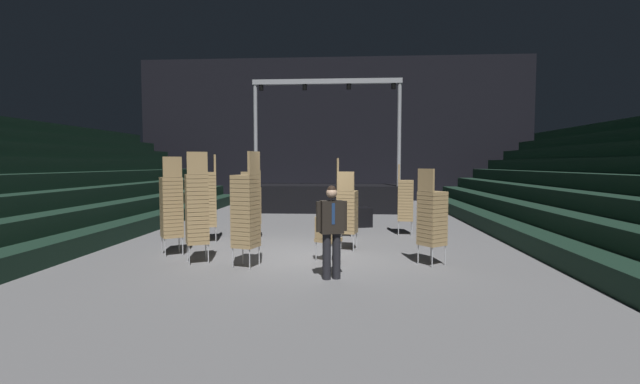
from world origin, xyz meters
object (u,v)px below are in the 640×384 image
at_px(chair_stack_aisle_right, 208,198).
at_px(equipment_road_case, 357,217).
at_px(chair_stack_mid_right, 249,198).
at_px(chair_stack_rear_centre, 344,197).
at_px(chair_stack_mid_left, 405,199).
at_px(stage_riser, 328,196).
at_px(chair_stack_front_right, 197,208).
at_px(chair_stack_mid_centre, 246,210).
at_px(chair_stack_rear_right, 171,206).
at_px(man_with_tie, 332,227).
at_px(chair_stack_front_left, 432,217).
at_px(chair_stack_aisle_left, 250,205).
at_px(chair_stack_rear_left, 347,211).
at_px(loose_chair_near_man, 327,236).

height_order(chair_stack_aisle_right, equipment_road_case, chair_stack_aisle_right).
bearing_deg(chair_stack_mid_right, chair_stack_rear_centre, -31.22).
bearing_deg(chair_stack_mid_left, chair_stack_mid_right, -104.74).
distance_m(stage_riser, chair_stack_front_right, 10.49).
bearing_deg(chair_stack_mid_centre, chair_stack_rear_right, 78.77).
xyz_separation_m(man_with_tie, equipment_road_case, (0.56, 6.53, -0.63)).
bearing_deg(chair_stack_front_left, chair_stack_aisle_left, -159.57).
xyz_separation_m(chair_stack_mid_left, chair_stack_rear_right, (-5.64, -3.24, 0.08)).
relative_size(chair_stack_mid_centre, chair_stack_rear_left, 1.23).
relative_size(chair_stack_front_right, chair_stack_rear_right, 1.04).
relative_size(chair_stack_front_right, chair_stack_aisle_right, 1.00).
xyz_separation_m(chair_stack_front_left, chair_stack_rear_centre, (-1.82, 3.42, 0.13)).
distance_m(chair_stack_rear_right, loose_chair_near_man, 3.60).
bearing_deg(chair_stack_aisle_right, man_with_tie, -155.06).
xyz_separation_m(chair_stack_aisle_left, loose_chair_near_man, (2.24, -2.62, -0.41)).
relative_size(chair_stack_rear_right, chair_stack_aisle_right, 0.96).
distance_m(chair_stack_mid_left, chair_stack_mid_centre, 5.66).
xyz_separation_m(chair_stack_mid_left, chair_stack_aisle_right, (-5.37, -1.52, 0.13)).
xyz_separation_m(chair_stack_front_right, equipment_road_case, (3.40, 5.42, -0.84)).
bearing_deg(chair_stack_rear_right, man_with_tie, -60.16).
bearing_deg(chair_stack_rear_centre, chair_stack_aisle_right, -77.23).
distance_m(man_with_tie, chair_stack_mid_right, 7.72).
bearing_deg(chair_stack_mid_left, chair_stack_front_left, 6.89).
relative_size(chair_stack_front_left, loose_chair_near_man, 2.08).
bearing_deg(chair_stack_mid_left, equipment_road_case, -129.76).
xyz_separation_m(chair_stack_mid_right, chair_stack_mid_centre, (1.41, -6.25, 0.25)).
height_order(chair_stack_mid_left, chair_stack_mid_centre, chair_stack_mid_centre).
bearing_deg(chair_stack_rear_centre, loose_chair_near_man, -10.13).
bearing_deg(equipment_road_case, chair_stack_aisle_right, -143.53).
bearing_deg(chair_stack_mid_left, chair_stack_rear_centre, -70.43).
xyz_separation_m(chair_stack_rear_centre, loose_chair_near_man, (-0.33, -3.22, -0.58)).
bearing_deg(equipment_road_case, chair_stack_mid_right, 172.10).
relative_size(chair_stack_mid_right, chair_stack_aisle_right, 0.78).
height_order(stage_riser, chair_stack_front_left, stage_riser).
height_order(chair_stack_mid_right, chair_stack_rear_left, chair_stack_rear_left).
bearing_deg(stage_riser, chair_stack_aisle_left, -103.77).
relative_size(chair_stack_aisle_left, chair_stack_aisle_right, 0.82).
xyz_separation_m(chair_stack_mid_left, loose_chair_near_man, (-2.11, -3.65, -0.49)).
bearing_deg(chair_stack_front_right, equipment_road_case, 31.84).
xyz_separation_m(chair_stack_rear_right, chair_stack_aisle_right, (0.27, 1.72, 0.04)).
relative_size(chair_stack_mid_left, loose_chair_near_man, 2.17).
relative_size(stage_riser, man_with_tie, 3.83).
distance_m(stage_riser, chair_stack_aisle_right, 8.27).
height_order(chair_stack_mid_right, chair_stack_aisle_right, chair_stack_aisle_right).
height_order(chair_stack_front_right, chair_stack_mid_left, chair_stack_front_right).
bearing_deg(chair_stack_mid_left, chair_stack_aisle_left, -70.61).
distance_m(chair_stack_aisle_right, loose_chair_near_man, 3.94).
bearing_deg(chair_stack_mid_left, loose_chair_near_man, -23.90).
xyz_separation_m(stage_riser, chair_stack_aisle_right, (-2.80, -7.77, 0.48)).
bearing_deg(stage_riser, loose_chair_near_man, -87.34).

